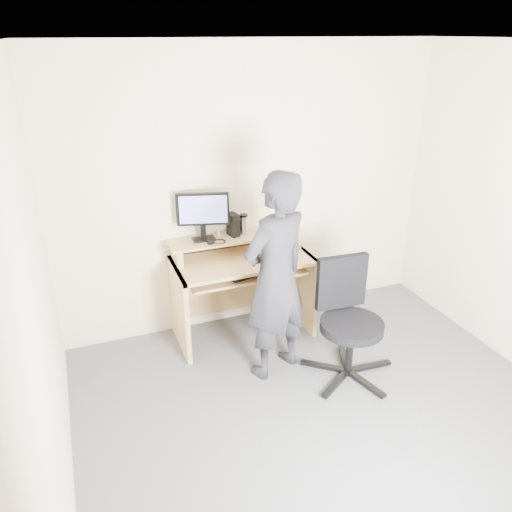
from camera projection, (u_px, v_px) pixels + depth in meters
ground at (342, 434)px, 3.45m from camera, size 3.50×3.50×0.00m
back_wall at (252, 191)px, 4.42m from camera, size 3.50×0.02×2.50m
ceiling at (379, 41)px, 2.42m from camera, size 3.50×3.50×0.02m
desk at (240, 276)px, 4.45m from camera, size 1.20×0.60×0.91m
monitor at (203, 212)px, 4.17m from camera, size 0.43×0.15×0.42m
external_drive at (233, 225)px, 4.33m from camera, size 0.09×0.14×0.20m
travel_mug at (244, 225)px, 4.37m from camera, size 0.08×0.08×0.16m
smartphone at (269, 233)px, 4.42m from camera, size 0.11×0.15×0.01m
charger at (211, 242)px, 4.18m from camera, size 0.06×0.05×0.03m
headphones at (226, 233)px, 4.40m from camera, size 0.19×0.19×0.06m
keyboard at (252, 271)px, 4.28m from camera, size 0.49×0.28×0.03m
mouse at (274, 257)px, 4.29m from camera, size 0.11×0.08×0.04m
office_chair at (348, 316)px, 3.90m from camera, size 0.73×0.75×0.94m
person at (275, 278)px, 3.78m from camera, size 0.71×0.60×1.67m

